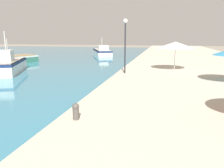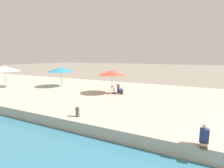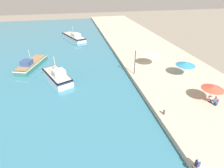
% 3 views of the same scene
% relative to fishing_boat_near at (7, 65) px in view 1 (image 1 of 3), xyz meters
% --- Properties ---
extents(quay_promenade, '(16.00, 90.00, 0.72)m').
position_rel_fishing_boat_near_xyz_m(quay_promenade, '(20.27, 13.78, -0.54)').
color(quay_promenade, '#BCB29E').
rests_on(quay_promenade, ground_plane).
extents(fishing_boat_near, '(5.40, 7.79, 4.35)m').
position_rel_fishing_boat_near_xyz_m(fishing_boat_near, '(0.00, 0.00, 0.00)').
color(fishing_boat_near, white).
rests_on(fishing_boat_near, water_basin).
extents(fishing_boat_mid, '(5.16, 8.82, 3.51)m').
position_rel_fishing_boat_near_xyz_m(fishing_boat_mid, '(-5.25, 6.72, -0.16)').
color(fishing_boat_mid, '#33705B').
rests_on(fishing_boat_mid, water_basin).
extents(fishing_boat_far, '(6.81, 11.01, 3.55)m').
position_rel_fishing_boat_near_xyz_m(fishing_boat_far, '(3.45, 25.26, -0.15)').
color(fishing_boat_far, silver).
rests_on(fishing_boat_far, water_basin).
extents(cafe_umbrella_striped, '(3.44, 3.44, 2.65)m').
position_rel_fishing_boat_near_xyz_m(cafe_umbrella_striped, '(17.28, 1.31, 2.18)').
color(cafe_umbrella_striped, '#B7B7B7').
rests_on(cafe_umbrella_striped, quay_promenade).
extents(mooring_bollard, '(0.26, 0.26, 0.65)m').
position_rel_fishing_boat_near_xyz_m(mooring_bollard, '(13.04, -12.66, 0.17)').
color(mooring_bollard, '#4C4742').
rests_on(mooring_bollard, quay_promenade).
extents(lamppost, '(0.36, 0.36, 4.56)m').
position_rel_fishing_boat_near_xyz_m(lamppost, '(13.02, -1.56, 2.92)').
color(lamppost, '#232328').
rests_on(lamppost, quay_promenade).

